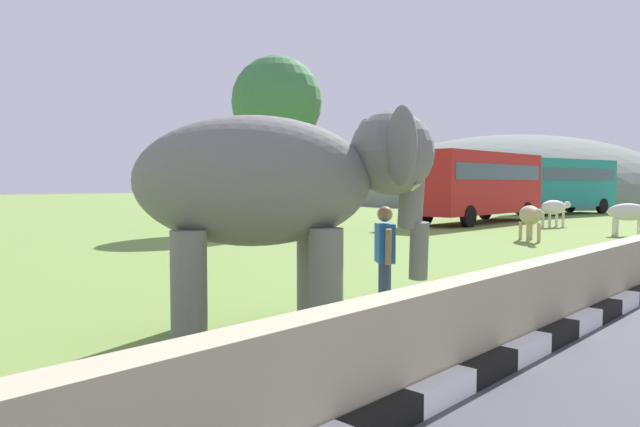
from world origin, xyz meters
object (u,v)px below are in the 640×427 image
at_px(elephant, 283,185).
at_px(cow_far, 554,208).
at_px(person_handler, 385,255).
at_px(bus_red, 478,181).
at_px(bus_teal, 562,182).
at_px(cow_near, 530,216).
at_px(cow_mid, 630,213).

height_order(elephant, cow_far, elephant).
relative_size(person_handler, bus_red, 0.18).
bearing_deg(bus_red, bus_teal, 0.61).
relative_size(person_handler, cow_near, 0.96).
distance_m(cow_mid, cow_far, 4.50).
xyz_separation_m(cow_near, cow_far, (7.09, 1.96, 0.00)).
relative_size(bus_red, cow_far, 4.86).
bearing_deg(cow_near, bus_teal, 17.75).
height_order(bus_red, cow_mid, bus_red).
height_order(elephant, bus_teal, bus_teal).
height_order(bus_teal, cow_near, bus_teal).
bearing_deg(person_handler, cow_mid, 4.62).
bearing_deg(elephant, person_handler, -13.92).
relative_size(person_handler, bus_teal, 0.19).
relative_size(elephant, cow_mid, 2.19).
height_order(bus_teal, cow_far, bus_teal).
height_order(cow_mid, cow_far, same).
xyz_separation_m(elephant, cow_near, (14.32, 2.84, -1.10)).
bearing_deg(cow_near, person_handler, -165.56).
distance_m(elephant, bus_red, 23.29).
bearing_deg(cow_far, bus_teal, 19.13).
distance_m(bus_teal, cow_mid, 16.09).
distance_m(elephant, bus_teal, 34.17).
relative_size(elephant, bus_red, 0.42).
distance_m(bus_red, cow_near, 9.43).
height_order(bus_red, bus_teal, same).
xyz_separation_m(bus_red, cow_far, (-0.19, -3.90, -1.21)).
bearing_deg(elephant, bus_teal, 14.95).
bearing_deg(bus_red, cow_near, -141.18).
distance_m(cow_near, cow_mid, 5.05).
relative_size(person_handler, cow_far, 0.86).
xyz_separation_m(person_handler, bus_teal, (31.33, 9.24, 1.15)).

